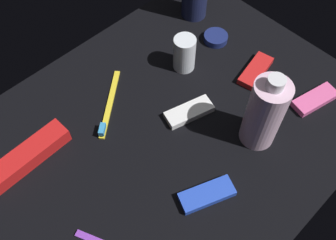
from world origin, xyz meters
TOP-DOWN VIEW (x-y plane):
  - ground_plane at (0.00, 0.00)cm, footprint 84.00×64.00cm
  - bodywash_bottle at (-11.70, 14.01)cm, footprint 7.04×7.04cm
  - deodorant_stick at (-14.46, -9.71)cm, footprint 5.00×5.00cm
  - toothbrush_yellow at (5.67, -12.50)cm, footprint 14.59×12.46cm
  - toothpaste_box_red at (24.93, -13.59)cm, footprint 17.75×5.06cm
  - snack_bar_red at (-24.85, 3.17)cm, footprint 10.99×6.02cm
  - snack_bar_blue at (5.27, 15.86)cm, footprint 11.14×7.58cm
  - snack_bar_white at (-5.69, 0.58)cm, footprint 11.10×6.69cm
  - snack_bar_pink at (-27.77, 17.27)cm, footprint 11.03×6.19cm
  - cream_tin_left at (-26.01, -10.19)cm, footprint 5.84×5.84cm

SIDE VIEW (x-z plane):
  - ground_plane at x=0.00cm, z-range -1.20..0.00cm
  - toothbrush_yellow at x=5.67cm, z-range -0.44..1.66cm
  - snack_bar_red at x=-24.85cm, z-range 0.00..1.50cm
  - snack_bar_blue at x=5.27cm, z-range 0.00..1.50cm
  - snack_bar_white at x=-5.69cm, z-range 0.00..1.50cm
  - snack_bar_pink at x=-27.77cm, z-range 0.00..1.50cm
  - cream_tin_left at x=-26.01cm, z-range 0.00..1.66cm
  - toothpaste_box_red at x=24.93cm, z-range 0.00..3.20cm
  - deodorant_stick at x=-14.46cm, z-range 0.00..8.51cm
  - bodywash_bottle at x=-11.70cm, z-range -0.85..17.62cm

